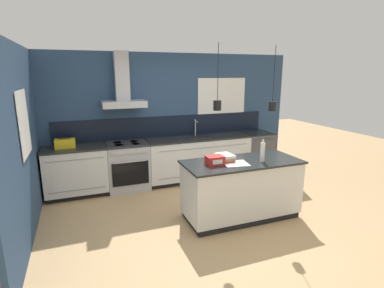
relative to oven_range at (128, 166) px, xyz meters
The scene contains 13 objects.
ground_plane 1.96m from the oven_range, 62.17° to the right, with size 16.00×16.00×0.00m, color tan.
wall_back 1.27m from the oven_range, 20.61° to the left, with size 5.60×2.27×2.60m.
wall_left 2.02m from the oven_range, 147.29° to the right, with size 0.08×3.80×2.60m.
counter_run_left 0.93m from the oven_range, behind, with size 1.10×0.64×0.91m.
counter_run_sink 1.48m from the oven_range, ahead, with size 2.19×0.64×1.25m.
oven_range is the anchor object (origin of this frame).
dishwasher 2.88m from the oven_range, ahead, with size 0.63×0.65×0.91m.
kitchen_island 2.33m from the oven_range, 51.58° to the right, with size 1.80×0.79×0.91m.
bottle_on_island 2.66m from the oven_range, 48.46° to the right, with size 0.07×0.07×0.35m.
book_stack 2.15m from the oven_range, 55.02° to the right, with size 0.28×0.34×0.10m.
red_supply_box 2.15m from the oven_range, 61.87° to the right, with size 0.25×0.19×0.13m.
paper_pile 2.35m from the oven_range, 55.94° to the right, with size 0.40×0.37×0.01m.
yellow_toolbox 1.20m from the oven_range, behind, with size 0.34×0.18×0.19m.
Camera 1 is at (-1.70, -3.91, 2.21)m, focal length 28.00 mm.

